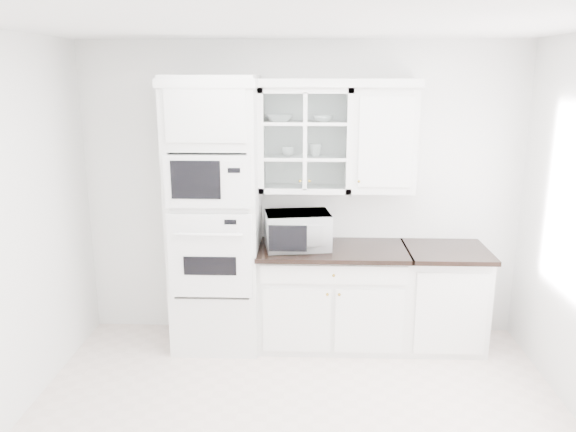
{
  "coord_description": "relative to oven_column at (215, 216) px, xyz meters",
  "views": [
    {
      "loc": [
        0.06,
        -3.31,
        2.41
      ],
      "look_at": [
        -0.1,
        1.05,
        1.3
      ],
      "focal_mm": 35.0,
      "sensor_mm": 36.0,
      "label": 1
    }
  ],
  "objects": [
    {
      "name": "crown_molding",
      "position": [
        0.68,
        0.14,
        1.14
      ],
      "size": [
        2.14,
        0.38,
        0.07
      ],
      "primitive_type": "cube",
      "color": "white",
      "rests_on": "room_shell"
    },
    {
      "name": "bowl_b",
      "position": [
        0.93,
        0.16,
        0.84
      ],
      "size": [
        0.18,
        0.18,
        0.05
      ],
      "primitive_type": "imported",
      "rotation": [
        0.0,
        0.0,
        -0.08
      ],
      "color": "white",
      "rests_on": "upper_cabinet_glass"
    },
    {
      "name": "oven_column",
      "position": [
        0.0,
        0.0,
        0.0
      ],
      "size": [
        0.76,
        0.68,
        2.4
      ],
      "color": "white",
      "rests_on": "ground"
    },
    {
      "name": "bowl_a",
      "position": [
        0.55,
        0.16,
        0.84
      ],
      "size": [
        0.3,
        0.3,
        0.06
      ],
      "primitive_type": "imported",
      "rotation": [
        0.0,
        0.0,
        0.25
      ],
      "color": "white",
      "rests_on": "upper_cabinet_glass"
    },
    {
      "name": "room_shell",
      "position": [
        0.75,
        -0.99,
        0.58
      ],
      "size": [
        4.0,
        3.5,
        2.7
      ],
      "color": "white",
      "rests_on": "ground"
    },
    {
      "name": "extra_base_cabinet",
      "position": [
        2.03,
        0.03,
        -0.74
      ],
      "size": [
        0.72,
        0.67,
        0.92
      ],
      "color": "white",
      "rests_on": "ground"
    },
    {
      "name": "base_cabinet_run",
      "position": [
        1.03,
        0.03,
        -0.74
      ],
      "size": [
        1.32,
        0.67,
        0.92
      ],
      "color": "white",
      "rests_on": "ground"
    },
    {
      "name": "upper_cabinet_glass",
      "position": [
        0.78,
        0.17,
        0.65
      ],
      "size": [
        0.8,
        0.33,
        0.9
      ],
      "color": "white",
      "rests_on": "room_shell"
    },
    {
      "name": "cup_a",
      "position": [
        0.63,
        0.17,
        0.55
      ],
      "size": [
        0.13,
        0.13,
        0.08
      ],
      "primitive_type": "imported",
      "rotation": [
        0.0,
        0.0,
        0.31
      ],
      "color": "white",
      "rests_on": "upper_cabinet_glass"
    },
    {
      "name": "cup_b",
      "position": [
        0.87,
        0.17,
        0.56
      ],
      "size": [
        0.14,
        0.14,
        0.11
      ],
      "primitive_type": "imported",
      "rotation": [
        0.0,
        0.0,
        0.21
      ],
      "color": "white",
      "rests_on": "upper_cabinet_glass"
    },
    {
      "name": "upper_cabinet_solid",
      "position": [
        1.46,
        0.17,
        0.65
      ],
      "size": [
        0.55,
        0.33,
        0.9
      ],
      "primitive_type": "cube",
      "color": "white",
      "rests_on": "room_shell"
    },
    {
      "name": "countertop_microwave",
      "position": [
        0.72,
        0.01,
        -0.12
      ],
      "size": [
        0.62,
        0.54,
        0.32
      ],
      "primitive_type": "imported",
      "rotation": [
        0.0,
        0.0,
        3.3
      ],
      "color": "white",
      "rests_on": "base_cabinet_run"
    }
  ]
}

